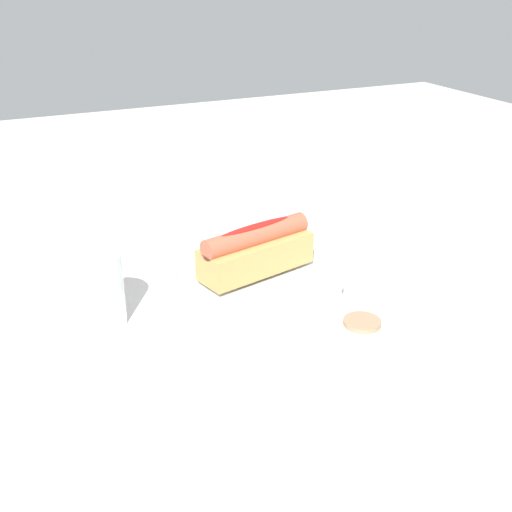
# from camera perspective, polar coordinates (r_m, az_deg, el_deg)

# --- Properties ---
(ground_plane) EXTENTS (2.40, 2.40, 0.00)m
(ground_plane) POSITION_cam_1_polar(r_m,az_deg,el_deg) (0.83, 0.78, -3.86)
(ground_plane) COLOR beige
(serving_bowl) EXTENTS (0.23, 0.23, 0.04)m
(serving_bowl) POSITION_cam_1_polar(r_m,az_deg,el_deg) (0.83, -0.00, -2.33)
(serving_bowl) COLOR silver
(serving_bowl) RESTS_ON ground_plane
(hotdog_front) EXTENTS (0.16, 0.08, 0.06)m
(hotdog_front) POSITION_cam_1_polar(r_m,az_deg,el_deg) (0.81, -0.00, 0.50)
(hotdog_front) COLOR tan
(hotdog_front) RESTS_ON serving_bowl
(water_glass) EXTENTS (0.07, 0.07, 0.09)m
(water_glass) POSITION_cam_1_polar(r_m,az_deg,el_deg) (0.78, -13.97, -3.28)
(water_glass) COLOR white
(water_glass) RESTS_ON ground_plane
(paper_towel_roll) EXTENTS (0.11, 0.11, 0.13)m
(paper_towel_roll) POSITION_cam_1_polar(r_m,az_deg,el_deg) (0.57, 8.87, -11.64)
(paper_towel_roll) COLOR white
(paper_towel_roll) RESTS_ON ground_plane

